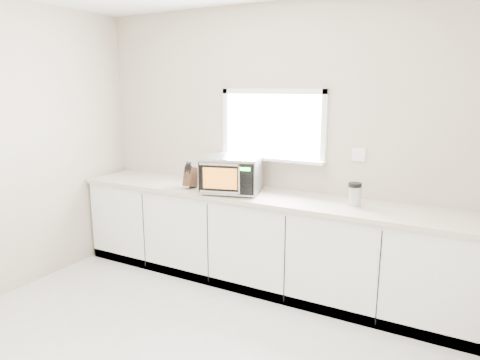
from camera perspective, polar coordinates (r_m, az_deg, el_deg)
The scene contains 7 objects.
back_wall at distance 4.27m, azimuth 4.42°, elevation 4.83°, with size 4.00×0.17×2.70m.
cabinets at distance 4.23m, azimuth 2.53°, elevation -8.14°, with size 3.92×0.60×0.88m, color white.
countertop at distance 4.08m, azimuth 2.53°, elevation -2.12°, with size 3.92×0.64×0.04m, color beige.
microwave at distance 4.09m, azimuth -1.18°, elevation 0.83°, with size 0.63×0.55×0.35m.
knife_block at distance 4.31m, azimuth -6.56°, elevation 0.46°, with size 0.09×0.19×0.27m.
cutting_board at distance 4.44m, azimuth -0.48°, elevation 1.32°, with size 0.30×0.30×0.02m, color olive.
coffee_grinder at distance 3.78m, azimuth 15.02°, elevation -1.82°, with size 0.13×0.13×0.20m.
Camera 1 is at (1.74, -1.86, 1.92)m, focal length 32.00 mm.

